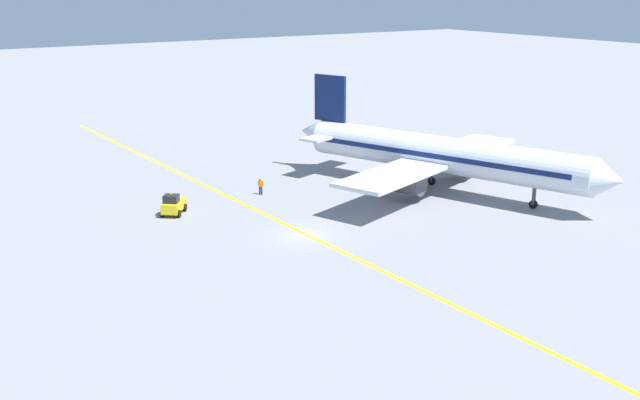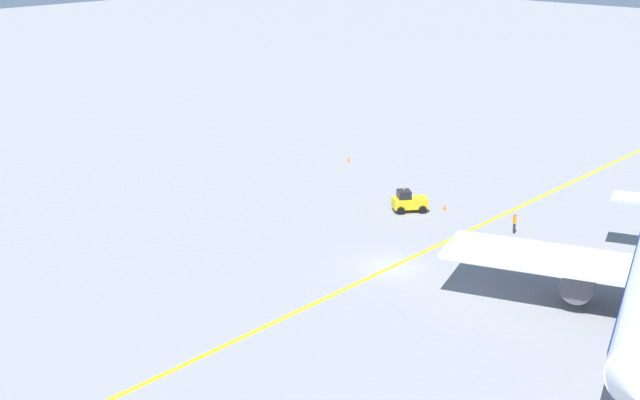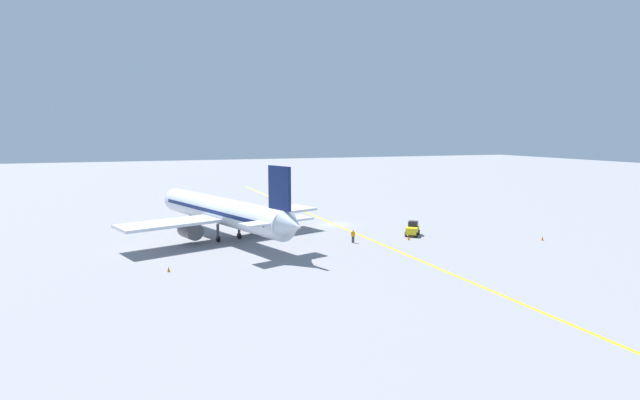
{
  "view_description": "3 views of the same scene",
  "coord_description": "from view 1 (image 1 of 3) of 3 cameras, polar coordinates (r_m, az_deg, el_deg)",
  "views": [
    {
      "loc": [
        31.44,
        49.84,
        20.32
      ],
      "look_at": [
        -2.44,
        -1.72,
        2.21
      ],
      "focal_mm": 42.0,
      "sensor_mm": 36.0,
      "label": 1
    },
    {
      "loc": [
        -37.71,
        48.59,
        24.91
      ],
      "look_at": [
        4.74,
        2.57,
        4.86
      ],
      "focal_mm": 50.0,
      "sensor_mm": 36.0,
      "label": 2
    },
    {
      "loc": [
        -29.07,
        -71.53,
        14.29
      ],
      "look_at": [
        -2.9,
        -0.82,
        4.15
      ],
      "focal_mm": 28.0,
      "sensor_mm": 36.0,
      "label": 3
    }
  ],
  "objects": [
    {
      "name": "ground_plane",
      "position": [
        62.33,
        -1.0,
        -2.67
      ],
      "size": [
        400.0,
        400.0,
        0.0
      ],
      "primitive_type": "plane",
      "color": "gray"
    },
    {
      "name": "traffic_cone_by_wingtip",
      "position": [
        92.05,
        6.6,
        3.67
      ],
      "size": [
        0.32,
        0.32,
        0.55
      ],
      "primitive_type": "cone",
      "color": "orange",
      "rests_on": "ground"
    },
    {
      "name": "apron_yellow_centreline",
      "position": [
        62.33,
        -1.0,
        -2.67
      ],
      "size": [
        3.39,
        119.97,
        0.01
      ],
      "primitive_type": "cube",
      "rotation": [
        0.0,
        0.0,
        0.02
      ],
      "color": "yellow",
      "rests_on": "ground"
    },
    {
      "name": "baggage_tug_white",
      "position": [
        68.77,
        -11.13,
        -0.36
      ],
      "size": [
        3.06,
        3.27,
        2.11
      ],
      "color": "gold",
      "rests_on": "ground"
    },
    {
      "name": "ground_crew_worker",
      "position": [
        74.01,
        -4.55,
        1.1
      ],
      "size": [
        0.42,
        0.45,
        1.68
      ],
      "color": "#23232D",
      "rests_on": "ground"
    },
    {
      "name": "traffic_cone_near_nose",
      "position": [
        71.93,
        -10.34,
        -0.1
      ],
      "size": [
        0.32,
        0.32,
        0.55
      ],
      "primitive_type": "cone",
      "color": "orange",
      "rests_on": "ground"
    },
    {
      "name": "airplane_at_gate",
      "position": [
        75.37,
        9.06,
        3.42
      ],
      "size": [
        28.16,
        34.5,
        10.6
      ],
      "color": "silver",
      "rests_on": "ground"
    }
  ]
}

